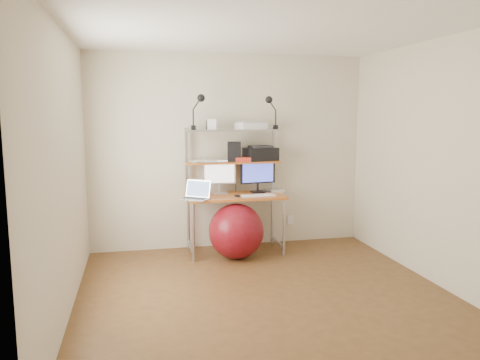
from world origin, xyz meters
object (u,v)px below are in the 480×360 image
(monitor_black, at_px, (258,174))
(printer, at_px, (261,153))
(laptop, at_px, (197,195))
(exercise_ball, at_px, (236,231))
(monitor_silver, at_px, (219,174))

(monitor_black, xyz_separation_m, printer, (0.04, 0.01, 0.27))
(laptop, relative_size, exercise_ball, 0.60)
(laptop, xyz_separation_m, exercise_ball, (0.47, -0.07, -0.45))
(monitor_black, bearing_deg, laptop, -167.60)
(monitor_silver, xyz_separation_m, laptop, (-0.33, -0.30, -0.21))
(monitor_silver, height_order, exercise_ball, monitor_silver)
(printer, distance_m, exercise_ball, 1.06)
(monitor_black, relative_size, exercise_ball, 0.70)
(laptop, distance_m, exercise_ball, 0.65)
(exercise_ball, bearing_deg, monitor_silver, 110.16)
(monitor_silver, distance_m, printer, 0.59)
(monitor_black, bearing_deg, monitor_silver, 171.72)
(laptop, bearing_deg, exercise_ball, 25.84)
(exercise_ball, bearing_deg, printer, 42.91)
(laptop, bearing_deg, printer, 53.66)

